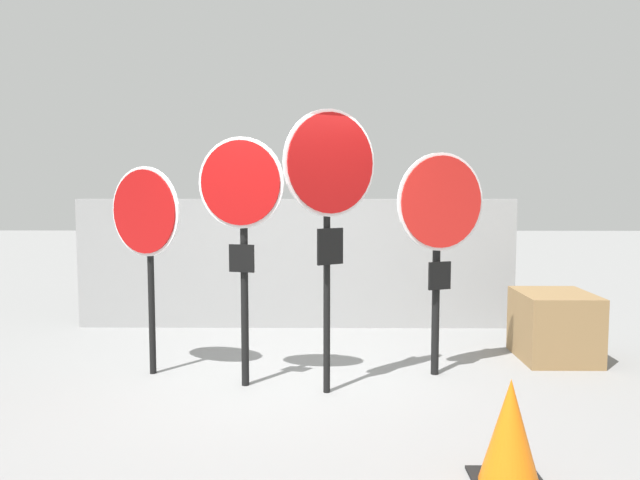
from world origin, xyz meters
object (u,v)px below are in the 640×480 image
Objects in this scene: stop_sign_0 at (146,224)px; storage_crate at (554,326)px; stop_sign_1 at (241,208)px; stop_sign_2 at (330,184)px; stop_sign_3 at (440,220)px; traffic_cone_0 at (510,433)px.

stop_sign_0 reaches higher than storage_crate.
stop_sign_2 is at bearing 2.33° from stop_sign_1.
stop_sign_3 reaches higher than storage_crate.
stop_sign_3 is at bearing 26.24° from stop_sign_1.
stop_sign_1 is 3.65m from storage_crate.
stop_sign_2 reaches higher than stop_sign_0.
storage_crate is (2.45, 1.17, -1.53)m from stop_sign_2.
stop_sign_3 is 3.22× the size of traffic_cone_0.
stop_sign_1 reaches higher than stop_sign_0.
stop_sign_3 is (2.88, -0.01, 0.04)m from stop_sign_0.
traffic_cone_0 is 3.18m from storage_crate.
stop_sign_1 is 0.86m from stop_sign_2.
stop_sign_2 reaches higher than stop_sign_3.
stop_sign_2 is 2.58m from traffic_cone_0.
traffic_cone_0 is (1.93, -1.90, -1.34)m from stop_sign_1.
stop_sign_1 is 1.93m from stop_sign_3.
stop_sign_3 is 2.43× the size of storage_crate.
stop_sign_2 is at bearing -175.10° from stop_sign_3.
stop_sign_0 is 1.93m from stop_sign_2.
stop_sign_2 is 1.16× the size of stop_sign_3.
stop_sign_0 is 0.94× the size of stop_sign_3.
stop_sign_3 is at bearing 29.49° from stop_sign_0.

